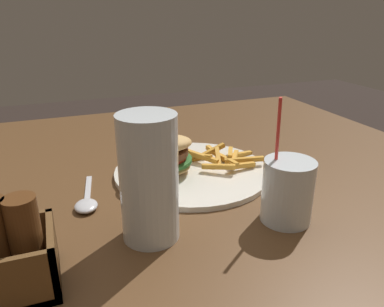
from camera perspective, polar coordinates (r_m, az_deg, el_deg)
name	(u,v)px	position (r m, az deg, el deg)	size (l,w,h in m)	color
dining_table	(158,239)	(0.77, -5.14, -12.80)	(1.33, 1.12, 0.75)	brown
meal_plate_near	(181,163)	(0.74, -1.71, -1.53)	(0.31, 0.31, 0.10)	silver
beer_glass	(149,181)	(0.53, -6.56, -4.21)	(0.08, 0.08, 0.19)	silver
juice_glass	(287,192)	(0.60, 14.33, -5.74)	(0.08, 0.08, 0.20)	silver
spoon	(86,204)	(0.66, -15.80, -7.37)	(0.05, 0.15, 0.01)	silver
condiment_caddy	(14,255)	(0.50, -25.50, -13.84)	(0.09, 0.10, 0.12)	brown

